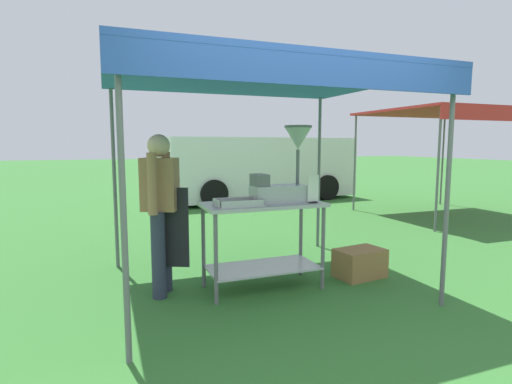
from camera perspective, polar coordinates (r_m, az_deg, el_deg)
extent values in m
plane|color=#33702D|center=(8.93, -11.02, -3.06)|extent=(70.00, 70.00, 0.00)
cylinder|color=slate|center=(2.80, -18.45, -2.27)|extent=(0.04, 0.04, 2.17)
cylinder|color=slate|center=(4.05, 25.69, 0.11)|extent=(0.04, 0.04, 2.17)
cylinder|color=slate|center=(5.13, -19.56, 1.67)|extent=(0.04, 0.04, 2.17)
cylinder|color=slate|center=(5.91, 8.97, 2.60)|extent=(0.04, 0.04, 2.17)
cube|color=blue|center=(4.28, 0.25, 16.03)|extent=(3.02, 2.55, 0.05)
cube|color=blue|center=(3.12, 8.98, 16.89)|extent=(3.02, 0.02, 0.24)
cube|color=#B7B7BC|center=(4.13, 0.98, -1.81)|extent=(1.25, 0.60, 0.04)
cube|color=#B7B7BC|center=(4.28, 0.97, -10.69)|extent=(1.15, 0.56, 0.02)
cylinder|color=slate|center=(3.81, -5.75, -9.57)|extent=(0.04, 0.04, 0.87)
cylinder|color=slate|center=(4.25, 9.54, -7.93)|extent=(0.04, 0.04, 0.87)
cylinder|color=slate|center=(4.29, -7.51, -7.75)|extent=(0.04, 0.04, 0.87)
cylinder|color=slate|center=(4.67, 6.41, -6.51)|extent=(0.04, 0.04, 0.87)
cube|color=#B7B7BC|center=(3.91, -2.51, -1.93)|extent=(0.45, 0.28, 0.01)
cube|color=#B7B7BC|center=(3.78, -1.88, -1.68)|extent=(0.45, 0.01, 0.06)
cube|color=#B7B7BC|center=(4.03, -3.10, -1.15)|extent=(0.45, 0.01, 0.06)
cube|color=#B7B7BC|center=(3.85, -5.61, -1.57)|extent=(0.01, 0.28, 0.06)
cube|color=#B7B7BC|center=(3.98, 0.48, -1.25)|extent=(0.01, 0.28, 0.06)
torus|color=#EAB251|center=(3.92, -3.88, -1.67)|extent=(0.10, 0.10, 0.02)
torus|color=#EAB251|center=(3.99, -1.12, -1.51)|extent=(0.09, 0.09, 0.02)
torus|color=#EAB251|center=(3.93, -1.81, -1.63)|extent=(0.10, 0.10, 0.02)
torus|color=#EAB251|center=(3.83, -3.17, -1.88)|extent=(0.10, 0.10, 0.02)
torus|color=#EAB251|center=(3.86, -2.43, -1.80)|extent=(0.08, 0.08, 0.02)
torus|color=#EAB251|center=(3.86, -1.37, -1.79)|extent=(0.10, 0.10, 0.02)
torus|color=#EAB251|center=(4.00, -2.88, -1.50)|extent=(0.08, 0.08, 0.02)
torus|color=#EAB251|center=(3.86, -5.01, -1.82)|extent=(0.09, 0.09, 0.02)
torus|color=#EAB251|center=(4.03, -0.52, -1.42)|extent=(0.09, 0.09, 0.02)
cube|color=#B7B7BC|center=(4.15, 3.22, -0.26)|extent=(0.56, 0.28, 0.18)
cube|color=slate|center=(4.06, 0.52, 1.72)|extent=(0.14, 0.22, 0.12)
cylinder|color=slate|center=(4.22, 5.98, 3.56)|extent=(0.04, 0.04, 0.37)
cone|color=#B7B7BC|center=(4.22, 6.03, 7.58)|extent=(0.27, 0.27, 0.23)
cylinder|color=slate|center=(4.22, 6.05, 9.27)|extent=(0.29, 0.29, 0.02)
cube|color=black|center=(4.16, 8.13, -1.44)|extent=(0.08, 0.05, 0.02)
cube|color=white|center=(4.14, 8.16, 0.53)|extent=(0.13, 0.02, 0.27)
cylinder|color=#2D3347|center=(4.25, -12.90, -8.08)|extent=(0.14, 0.14, 0.86)
cylinder|color=#2D3347|center=(4.07, -13.75, -8.78)|extent=(0.14, 0.14, 0.86)
cube|color=#9E704C|center=(4.04, -13.58, 1.07)|extent=(0.40, 0.34, 0.52)
cube|color=black|center=(4.07, -11.80, -4.99)|extent=(0.30, 0.15, 0.80)
cylinder|color=#9E704C|center=(4.24, -12.68, 1.72)|extent=(0.12, 0.12, 0.58)
cylinder|color=#9E704C|center=(3.83, -14.61, 1.13)|extent=(0.12, 0.12, 0.58)
sphere|color=#DBB28E|center=(4.02, -13.73, 6.47)|extent=(0.22, 0.22, 0.22)
cube|color=olive|center=(4.78, 14.60, -9.80)|extent=(0.59, 0.43, 0.32)
cube|color=white|center=(11.05, 0.29, 3.58)|extent=(5.42, 2.34, 1.60)
cube|color=#1E2833|center=(12.07, 9.16, 5.67)|extent=(0.24, 1.62, 0.70)
cylinder|color=black|center=(12.68, 5.11, 1.47)|extent=(0.70, 0.30, 0.68)
cylinder|color=black|center=(11.13, 10.01, 0.66)|extent=(0.70, 0.30, 0.68)
cylinder|color=black|center=(11.37, -9.22, 0.80)|extent=(0.70, 0.30, 0.68)
cylinder|color=black|center=(9.61, -6.08, -0.24)|extent=(0.70, 0.30, 0.68)
cylinder|color=slate|center=(7.54, 24.56, 2.91)|extent=(0.04, 0.04, 2.16)
cylinder|color=slate|center=(9.42, 13.93, 3.98)|extent=(0.04, 0.04, 2.16)
cylinder|color=slate|center=(11.11, 25.08, 3.94)|extent=(0.04, 0.04, 2.16)
cube|color=red|center=(9.34, 25.22, 10.31)|extent=(2.81, 2.65, 0.05)
cube|color=red|center=(8.46, 31.64, 9.46)|extent=(2.81, 0.02, 0.24)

